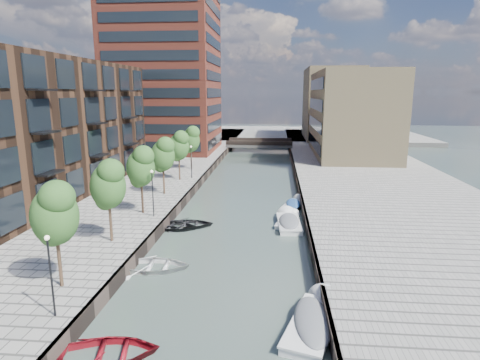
# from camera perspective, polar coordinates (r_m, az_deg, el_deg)

# --- Properties ---
(water) EXTENTS (300.00, 300.00, 0.00)m
(water) POSITION_cam_1_polar(r_m,az_deg,el_deg) (50.19, 1.22, -1.00)
(water) COLOR #38473F
(water) RESTS_ON ground
(quay_right) EXTENTS (20.00, 140.00, 1.00)m
(quay_right) POSITION_cam_1_polar(r_m,az_deg,el_deg) (51.55, 19.27, -0.78)
(quay_right) COLOR gray
(quay_right) RESTS_ON ground
(quay_wall_left) EXTENTS (0.25, 140.00, 1.00)m
(quay_wall_left) POSITION_cam_1_polar(r_m,az_deg,el_deg) (50.85, -5.65, -0.31)
(quay_wall_left) COLOR #332823
(quay_wall_left) RESTS_ON ground
(quay_wall_right) EXTENTS (0.25, 140.00, 1.00)m
(quay_wall_right) POSITION_cam_1_polar(r_m,az_deg,el_deg) (50.04, 8.21, -0.58)
(quay_wall_right) COLOR #332823
(quay_wall_right) RESTS_ON ground
(far_closure) EXTENTS (80.00, 40.00, 1.00)m
(far_closure) POSITION_cam_1_polar(r_m,az_deg,el_deg) (109.33, 3.42, 6.52)
(far_closure) COLOR gray
(far_closure) RESTS_ON ground
(apartment_block) EXTENTS (8.00, 38.00, 14.00)m
(apartment_block) POSITION_cam_1_polar(r_m,az_deg,el_deg) (45.35, -26.00, 6.57)
(apartment_block) COLOR black
(apartment_block) RESTS_ON quay_left
(tower) EXTENTS (18.00, 18.00, 30.00)m
(tower) POSITION_cam_1_polar(r_m,az_deg,el_deg) (76.59, -10.62, 15.46)
(tower) COLOR maroon
(tower) RESTS_ON quay_left
(tan_block_near) EXTENTS (12.00, 25.00, 14.00)m
(tan_block_near) POSITION_cam_1_polar(r_m,az_deg,el_deg) (71.93, 15.51, 9.06)
(tan_block_near) COLOR tan
(tan_block_near) RESTS_ON quay_right
(tan_block_far) EXTENTS (12.00, 20.00, 16.00)m
(tan_block_far) POSITION_cam_1_polar(r_m,az_deg,el_deg) (97.57, 12.85, 10.54)
(tan_block_far) COLOR tan
(tan_block_far) RESTS_ON quay_right
(bridge) EXTENTS (13.00, 6.00, 1.30)m
(bridge) POSITION_cam_1_polar(r_m,az_deg,el_deg) (81.43, 2.80, 5.15)
(bridge) COLOR gray
(bridge) RESTS_ON ground
(tree_1) EXTENTS (2.50, 2.50, 5.95)m
(tree_1) POSITION_cam_1_polar(r_m,az_deg,el_deg) (23.84, -24.89, -4.15)
(tree_1) COLOR #382619
(tree_1) RESTS_ON quay_left
(tree_2) EXTENTS (2.50, 2.50, 5.95)m
(tree_2) POSITION_cam_1_polar(r_m,az_deg,el_deg) (29.89, -18.28, -0.44)
(tree_2) COLOR #382619
(tree_2) RESTS_ON quay_left
(tree_3) EXTENTS (2.50, 2.50, 5.95)m
(tree_3) POSITION_cam_1_polar(r_m,az_deg,el_deg) (36.28, -13.96, 2.00)
(tree_3) COLOR #382619
(tree_3) RESTS_ON quay_left
(tree_4) EXTENTS (2.50, 2.50, 5.95)m
(tree_4) POSITION_cam_1_polar(r_m,az_deg,el_deg) (42.86, -10.94, 3.69)
(tree_4) COLOR #382619
(tree_4) RESTS_ON quay_left
(tree_5) EXTENTS (2.50, 2.50, 5.95)m
(tree_5) POSITION_cam_1_polar(r_m,az_deg,el_deg) (49.56, -8.72, 4.93)
(tree_5) COLOR #382619
(tree_5) RESTS_ON quay_left
(tree_6) EXTENTS (2.50, 2.50, 5.95)m
(tree_6) POSITION_cam_1_polar(r_m,az_deg,el_deg) (56.33, -7.02, 5.86)
(tree_6) COLOR #382619
(tree_6) RESTS_ON quay_left
(lamp_0) EXTENTS (0.24, 0.24, 4.12)m
(lamp_0) POSITION_cam_1_polar(r_m,az_deg,el_deg) (21.35, -25.39, -11.18)
(lamp_0) COLOR black
(lamp_0) RESTS_ON quay_left
(lamp_1) EXTENTS (0.24, 0.24, 4.12)m
(lamp_1) POSITION_cam_1_polar(r_m,az_deg,el_deg) (35.31, -12.33, -1.18)
(lamp_1) COLOR black
(lamp_1) RESTS_ON quay_left
(lamp_2) EXTENTS (0.24, 0.24, 4.12)m
(lamp_2) POSITION_cam_1_polar(r_m,az_deg,el_deg) (50.49, -6.95, 3.06)
(lamp_2) COLOR black
(lamp_2) RESTS_ON quay_left
(sloop_1) EXTENTS (4.84, 3.69, 0.93)m
(sloop_1) POSITION_cam_1_polar(r_m,az_deg,el_deg) (35.92, -7.42, -6.60)
(sloop_1) COLOR black
(sloop_1) RESTS_ON ground
(sloop_2) EXTENTS (5.35, 4.34, 0.98)m
(sloop_2) POSITION_cam_1_polar(r_m,az_deg,el_deg) (20.47, -18.40, -22.89)
(sloop_2) COLOR maroon
(sloop_2) RESTS_ON ground
(sloop_3) EXTENTS (5.09, 3.80, 1.01)m
(sloop_3) POSITION_cam_1_polar(r_m,az_deg,el_deg) (28.10, -12.13, -12.33)
(sloop_3) COLOR silver
(sloop_3) RESTS_ON ground
(sloop_4) EXTENTS (4.68, 3.54, 0.91)m
(sloop_4) POSITION_cam_1_polar(r_m,az_deg,el_deg) (35.56, -9.41, -6.86)
(sloop_4) COLOR black
(sloop_4) RESTS_ON ground
(motorboat_1) EXTENTS (3.60, 6.07, 1.92)m
(motorboat_1) POSITION_cam_1_polar(r_m,az_deg,el_deg) (22.01, 10.56, -19.00)
(motorboat_1) COLOR white
(motorboat_1) RESTS_ON ground
(motorboat_2) EXTENTS (2.42, 4.69, 1.49)m
(motorboat_2) POSITION_cam_1_polar(r_m,az_deg,el_deg) (37.22, 6.93, -5.76)
(motorboat_2) COLOR silver
(motorboat_2) RESTS_ON ground
(motorboat_3) EXTENTS (2.88, 4.84, 1.53)m
(motorboat_3) POSITION_cam_1_polar(r_m,az_deg,el_deg) (42.12, 7.74, -3.48)
(motorboat_3) COLOR #B7B6B5
(motorboat_3) RESTS_ON ground
(motorboat_4) EXTENTS (2.23, 5.66, 1.85)m
(motorboat_4) POSITION_cam_1_polar(r_m,az_deg,el_deg) (36.41, 6.90, -5.94)
(motorboat_4) COLOR silver
(motorboat_4) RESTS_ON ground
(car) EXTENTS (2.60, 3.80, 1.20)m
(car) POSITION_cam_1_polar(r_m,az_deg,el_deg) (68.28, 12.30, 3.66)
(car) COLOR #BABBBF
(car) RESTS_ON quay_right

